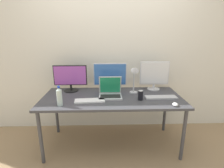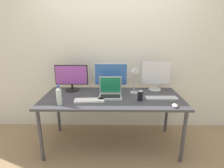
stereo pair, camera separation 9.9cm
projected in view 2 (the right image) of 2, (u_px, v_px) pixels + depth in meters
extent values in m
plane|color=#9E7F5B|center=(112.00, 144.00, 2.57)|extent=(16.00, 16.00, 0.00)
cube|color=silver|center=(112.00, 51.00, 2.77)|extent=(7.00, 0.08, 2.60)
cylinder|color=#424247|center=(41.00, 136.00, 2.14)|extent=(0.04, 0.04, 0.71)
cylinder|color=#424247|center=(183.00, 137.00, 2.12)|extent=(0.04, 0.04, 0.71)
cylinder|color=#424247|center=(58.00, 111.00, 2.82)|extent=(0.04, 0.04, 0.71)
cylinder|color=#424247|center=(167.00, 112.00, 2.80)|extent=(0.04, 0.04, 0.71)
cube|color=#3D3D42|center=(112.00, 98.00, 2.37)|extent=(1.87, 0.83, 0.03)
cylinder|color=black|center=(72.00, 90.00, 2.63)|extent=(0.20, 0.20, 0.01)
cylinder|color=black|center=(72.00, 87.00, 2.61)|extent=(0.03, 0.03, 0.08)
cube|color=black|center=(71.00, 75.00, 2.56)|extent=(0.48, 0.02, 0.29)
cube|color=#A54CB2|center=(71.00, 75.00, 2.55)|extent=(0.46, 0.01, 0.27)
cylinder|color=silver|center=(111.00, 89.00, 2.65)|extent=(0.21, 0.21, 0.01)
cylinder|color=silver|center=(111.00, 87.00, 2.64)|extent=(0.03, 0.03, 0.07)
cube|color=silver|center=(111.00, 74.00, 2.58)|extent=(0.49, 0.02, 0.33)
cube|color=#3366B2|center=(111.00, 74.00, 2.57)|extent=(0.46, 0.01, 0.31)
cylinder|color=silver|center=(155.00, 89.00, 2.64)|extent=(0.19, 0.19, 0.01)
cylinder|color=silver|center=(155.00, 87.00, 2.63)|extent=(0.03, 0.03, 0.07)
cube|color=silver|center=(156.00, 73.00, 2.57)|extent=(0.43, 0.02, 0.35)
cube|color=white|center=(156.00, 74.00, 2.56)|extent=(0.41, 0.01, 0.32)
cube|color=#B7B7BC|center=(110.00, 96.00, 2.34)|extent=(0.31, 0.25, 0.02)
cube|color=black|center=(110.00, 96.00, 2.32)|extent=(0.27, 0.14, 0.00)
cube|color=#B7B7BC|center=(110.00, 85.00, 2.40)|extent=(0.31, 0.07, 0.25)
cube|color=#1E8C59|center=(110.00, 85.00, 2.39)|extent=(0.27, 0.05, 0.22)
cube|color=#B2B2B7|center=(161.00, 98.00, 2.29)|extent=(0.42, 0.13, 0.02)
cube|color=white|center=(89.00, 100.00, 2.21)|extent=(0.39, 0.16, 0.02)
ellipsoid|color=silver|center=(175.00, 105.00, 2.03)|extent=(0.08, 0.11, 0.04)
ellipsoid|color=silver|center=(60.00, 99.00, 2.24)|extent=(0.08, 0.10, 0.04)
cylinder|color=silver|center=(59.00, 97.00, 2.08)|extent=(0.06, 0.06, 0.19)
cone|color=silver|center=(58.00, 88.00, 2.05)|extent=(0.06, 0.06, 0.03)
cylinder|color=#1938B2|center=(58.00, 86.00, 2.04)|extent=(0.03, 0.03, 0.02)
cylinder|color=black|center=(140.00, 96.00, 2.22)|extent=(0.07, 0.07, 0.12)
cylinder|color=silver|center=(141.00, 91.00, 2.20)|extent=(0.06, 0.06, 0.00)
cylinder|color=#B7B7BC|center=(134.00, 93.00, 2.51)|extent=(0.11, 0.11, 0.01)
cylinder|color=#B7B7BC|center=(134.00, 82.00, 2.46)|extent=(0.02, 0.02, 0.31)
cone|color=#B7B7BC|center=(135.00, 69.00, 2.35)|extent=(0.11, 0.12, 0.11)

